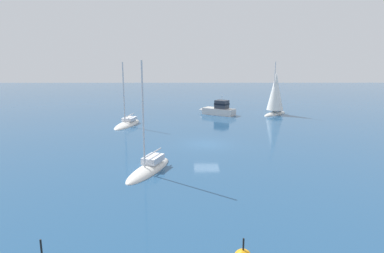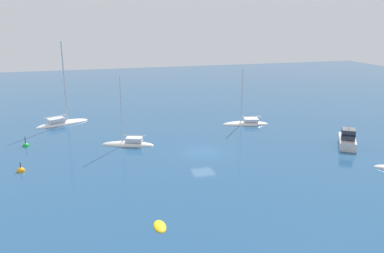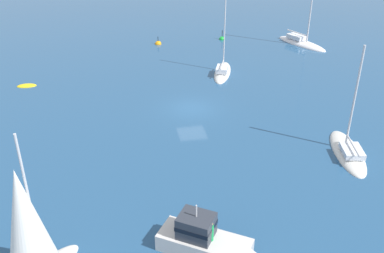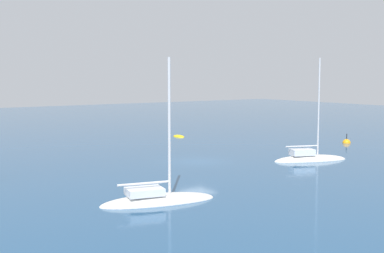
# 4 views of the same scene
# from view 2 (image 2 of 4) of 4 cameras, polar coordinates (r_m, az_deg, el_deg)

# --- Properties ---
(ground_plane) EXTENTS (160.00, 160.00, 0.00)m
(ground_plane) POSITION_cam_2_polar(r_m,az_deg,el_deg) (45.18, 1.60, -3.68)
(ground_plane) COLOR navy
(ketch) EXTENTS (7.83, 4.95, 12.22)m
(ketch) POSITION_cam_2_polar(r_m,az_deg,el_deg) (59.72, -18.26, 0.52)
(ketch) COLOR white
(ketch) RESTS_ON ground
(sailboat) EXTENTS (6.49, 3.74, 8.82)m
(sailboat) POSITION_cam_2_polar(r_m,az_deg,el_deg) (48.06, -9.15, -2.53)
(sailboat) COLOR silver
(sailboat) RESTS_ON ground
(tender) EXTENTS (0.98, 1.91, 0.41)m
(tender) POSITION_cam_2_polar(r_m,az_deg,el_deg) (29.95, -4.68, -14.25)
(tender) COLOR yellow
(tender) RESTS_ON ground
(ketch_1) EXTENTS (6.84, 3.37, 8.40)m
(ketch_1) POSITION_cam_2_polar(r_m,az_deg,el_deg) (57.15, 7.81, 0.43)
(ketch_1) COLOR silver
(ketch_1) RESTS_ON ground
(launch) EXTENTS (4.50, 5.79, 2.94)m
(launch) POSITION_cam_2_polar(r_m,az_deg,el_deg) (50.66, 21.55, -1.69)
(launch) COLOR silver
(launch) RESTS_ON ground
(channel_buoy) EXTENTS (0.77, 0.77, 1.58)m
(channel_buoy) POSITION_cam_2_polar(r_m,az_deg,el_deg) (51.14, -22.90, -2.62)
(channel_buoy) COLOR green
(channel_buoy) RESTS_ON ground
(mooring_buoy) EXTENTS (0.82, 0.82, 1.37)m
(mooring_buoy) POSITION_cam_2_polar(r_m,az_deg,el_deg) (43.12, -23.50, -5.97)
(mooring_buoy) COLOR orange
(mooring_buoy) RESTS_ON ground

